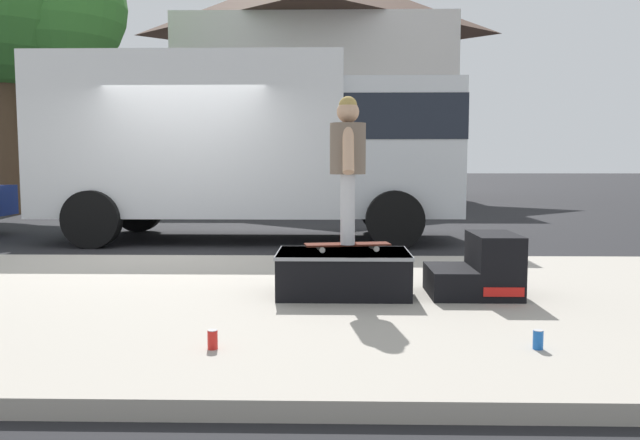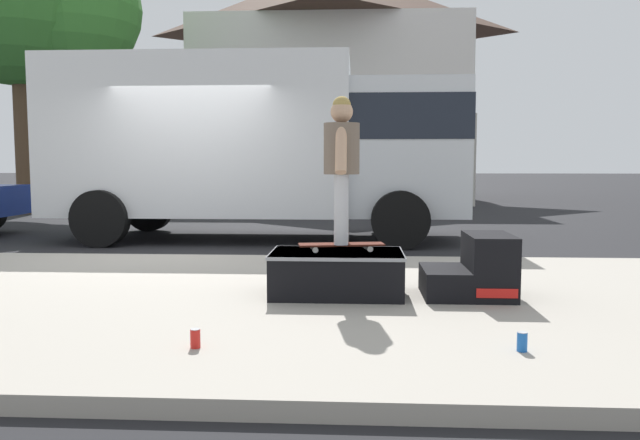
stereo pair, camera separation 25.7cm
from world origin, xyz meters
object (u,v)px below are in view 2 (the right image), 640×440
Objects in this scene: skate_box at (337,272)px; soda_can at (522,342)px; kicker_ramp at (475,271)px; skater_kid at (342,158)px; skateboard at (341,245)px; soda_can_b at (195,338)px; box_truck at (260,141)px.

soda_can is at bearing -53.41° from skate_box.
skater_kid is at bearing 177.77° from kicker_ramp.
soda_can is (1.20, -1.71, -0.39)m from skateboard.
kicker_ramp is at bearing -2.23° from skateboard.
skate_box reaches higher than soda_can_b.
soda_can_b is 0.02× the size of box_truck.
skater_kid is 10.59× the size of soda_can.
kicker_ramp is 0.59× the size of skater_kid.
soda_can_b is (-0.91, -1.76, -0.39)m from skateboard.
skater_kid is at bearing 50.40° from skate_box.
skateboard is 0.12× the size of box_truck.
skater_kid is (0.04, 0.05, 1.04)m from skate_box.
kicker_ramp reaches higher than soda_can.
box_truck reaches higher than soda_can_b.
kicker_ramp is 2.73m from soda_can_b.
kicker_ramp is at bearing 38.98° from soda_can_b.
skate_box is at bearing -73.93° from box_truck.
soda_can_b is (-0.91, -1.76, -1.19)m from skater_kid.
skate_box is at bearing 179.98° from kicker_ramp.
box_truck reaches higher than skate_box.
kicker_ramp is at bearing 89.71° from soda_can.
skater_kid is (0.00, -0.00, 0.80)m from skateboard.
soda_can_b is (-2.12, -1.71, -0.17)m from kicker_ramp.
skater_kid is 10.59× the size of soda_can_b.
skateboard is (-1.21, 0.05, 0.22)m from kicker_ramp.
kicker_ramp is 1.23m from skateboard.
skateboard is 6.37× the size of soda_can_b.
skater_kid is 0.19× the size of box_truck.
skate_box is 1.04m from skater_kid.
box_truck reaches higher than soda_can.
soda_can is at bearing -90.29° from kicker_ramp.
skate_box is 2.08m from soda_can.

